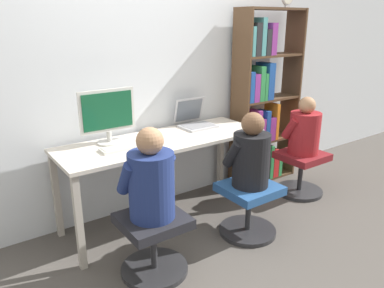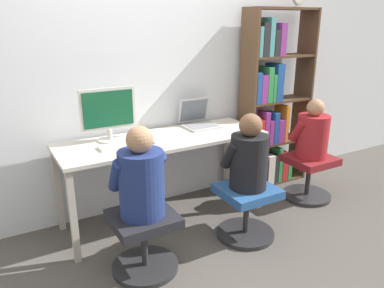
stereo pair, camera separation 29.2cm
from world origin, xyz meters
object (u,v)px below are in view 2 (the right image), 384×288
(office_chair_left, at_px, (144,238))
(person_near_shelf, at_px, (313,133))
(person_at_monitor, at_px, (141,178))
(office_chair_side, at_px, (309,174))
(desktop_monitor, at_px, (108,114))
(laptop, at_px, (199,121))
(bookshelf, at_px, (270,110))
(keyboard, at_px, (123,145))
(person_at_laptop, at_px, (249,157))
(office_chair_right, at_px, (246,208))

(office_chair_left, relative_size, person_near_shelf, 0.84)
(person_at_monitor, relative_size, office_chair_side, 1.32)
(desktop_monitor, xyz_separation_m, laptop, (0.89, 0.02, -0.18))
(bookshelf, bearing_deg, office_chair_side, -73.76)
(keyboard, bearing_deg, desktop_monitor, 100.53)
(laptop, distance_m, keyboard, 0.88)
(desktop_monitor, xyz_separation_m, bookshelf, (1.74, -0.01, -0.17))
(desktop_monitor, distance_m, keyboard, 0.30)
(person_at_monitor, bearing_deg, person_at_laptop, -0.43)
(bookshelf, relative_size, person_near_shelf, 3.20)
(office_chair_left, bearing_deg, person_at_monitor, 90.00)
(office_chair_right, relative_size, office_chair_side, 1.00)
(keyboard, distance_m, person_at_laptop, 1.02)
(keyboard, height_order, office_chair_side, keyboard)
(person_at_laptop, bearing_deg, desktop_monitor, 139.18)
(laptop, relative_size, bookshelf, 0.17)
(person_at_monitor, xyz_separation_m, bookshelf, (1.78, 0.74, 0.12))
(person_at_laptop, bearing_deg, laptop, 89.62)
(desktop_monitor, xyz_separation_m, office_chair_side, (1.88, -0.50, -0.75))
(laptop, distance_m, person_at_laptop, 0.79)
(bookshelf, bearing_deg, office_chair_left, -157.16)
(desktop_monitor, height_order, office_chair_left, desktop_monitor)
(person_at_laptop, xyz_separation_m, office_chair_side, (1.00, 0.26, -0.46))
(keyboard, relative_size, office_chair_left, 0.79)
(office_chair_right, height_order, office_chair_side, same)
(office_chair_right, xyz_separation_m, bookshelf, (0.86, 0.75, 0.58))
(person_at_monitor, xyz_separation_m, person_at_laptop, (0.92, -0.01, -0.01))
(office_chair_side, distance_m, person_near_shelf, 0.44)
(laptop, bearing_deg, person_at_laptop, -90.38)
(desktop_monitor, distance_m, person_at_laptop, 1.20)
(person_at_monitor, xyz_separation_m, office_chair_side, (1.92, 0.26, -0.47))
(office_chair_right, relative_size, person_near_shelf, 0.84)
(laptop, xyz_separation_m, bookshelf, (0.85, -0.03, 0.01))
(laptop, xyz_separation_m, person_at_laptop, (-0.01, -0.78, -0.12))
(keyboard, relative_size, person_near_shelf, 0.66)
(desktop_monitor, distance_m, office_chair_side, 2.09)
(laptop, height_order, person_at_monitor, person_at_monitor)
(office_chair_left, xyz_separation_m, person_near_shelf, (1.92, 0.27, 0.44))
(office_chair_left, distance_m, office_chair_side, 1.94)
(keyboard, bearing_deg, laptop, 14.34)
(laptop, height_order, office_chair_side, laptop)
(person_at_monitor, bearing_deg, keyboard, 82.67)
(person_at_monitor, bearing_deg, office_chair_side, 7.66)
(laptop, bearing_deg, bookshelf, -2.06)
(keyboard, bearing_deg, office_chair_right, -33.88)
(office_chair_right, distance_m, office_chair_side, 1.04)
(office_chair_side, xyz_separation_m, person_near_shelf, (0.00, 0.00, 0.44))
(laptop, height_order, person_near_shelf, laptop)
(laptop, relative_size, person_near_shelf, 0.55)
(bookshelf, height_order, person_near_shelf, bookshelf)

